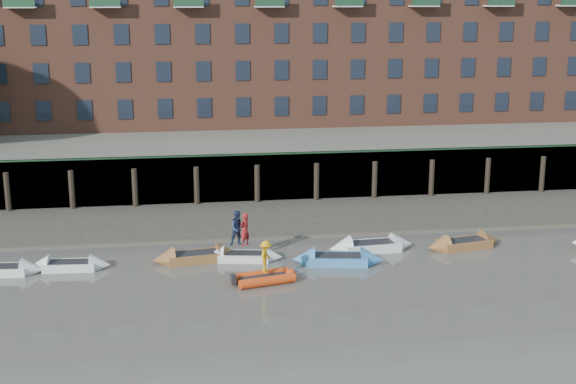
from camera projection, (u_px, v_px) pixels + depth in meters
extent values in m
plane|color=#57524A|center=(360.00, 338.00, 32.89)|extent=(220.00, 220.00, 0.00)
cube|color=#3D382F|center=(295.00, 217.00, 50.16)|extent=(110.00, 8.00, 0.50)
cube|color=#4C4336|center=(304.00, 233.00, 46.90)|extent=(110.00, 1.60, 0.10)
cube|color=#2D2A26|center=(286.00, 177.00, 53.99)|extent=(110.00, 0.80, 3.20)
cylinder|color=black|center=(7.00, 193.00, 51.01)|extent=(0.36, 0.36, 2.60)
cylinder|color=black|center=(72.00, 190.00, 51.55)|extent=(0.36, 0.36, 2.60)
cylinder|color=black|center=(135.00, 188.00, 52.09)|extent=(0.36, 0.36, 2.60)
cylinder|color=black|center=(197.00, 186.00, 52.63)|extent=(0.36, 0.36, 2.60)
cylinder|color=black|center=(257.00, 184.00, 53.17)|extent=(0.36, 0.36, 2.60)
cylinder|color=black|center=(316.00, 182.00, 53.71)|extent=(0.36, 0.36, 2.60)
cylinder|color=black|center=(375.00, 180.00, 54.25)|extent=(0.36, 0.36, 2.60)
cylinder|color=black|center=(432.00, 178.00, 54.79)|extent=(0.36, 0.36, 2.60)
cylinder|color=black|center=(487.00, 177.00, 55.33)|extent=(0.36, 0.36, 2.60)
cylinder|color=black|center=(542.00, 175.00, 55.87)|extent=(0.36, 0.36, 2.60)
cube|color=#264C2D|center=(286.00, 154.00, 53.29)|extent=(110.00, 0.06, 0.10)
cube|color=#5E594D|center=(263.00, 140.00, 67.04)|extent=(110.00, 28.00, 3.20)
cube|color=brown|center=(261.00, 47.00, 66.12)|extent=(80.00, 10.00, 12.00)
cube|color=black|center=(2.00, 112.00, 59.64)|extent=(1.10, 0.12, 1.50)
cube|color=black|center=(44.00, 111.00, 60.05)|extent=(1.10, 0.12, 1.50)
cube|color=black|center=(85.00, 110.00, 60.45)|extent=(1.10, 0.12, 1.50)
cube|color=black|center=(125.00, 109.00, 60.86)|extent=(1.10, 0.12, 1.50)
cube|color=black|center=(165.00, 108.00, 61.26)|extent=(1.10, 0.12, 1.50)
cube|color=black|center=(204.00, 108.00, 61.67)|extent=(1.10, 0.12, 1.50)
cube|color=black|center=(243.00, 107.00, 62.07)|extent=(1.10, 0.12, 1.50)
cube|color=black|center=(282.00, 106.00, 62.48)|extent=(1.10, 0.12, 1.50)
cube|color=black|center=(319.00, 105.00, 62.88)|extent=(1.10, 0.12, 1.50)
cube|color=black|center=(357.00, 105.00, 63.29)|extent=(1.10, 0.12, 1.50)
cube|color=black|center=(394.00, 104.00, 63.69)|extent=(1.10, 0.12, 1.50)
cube|color=black|center=(430.00, 103.00, 64.10)|extent=(1.10, 0.12, 1.50)
cube|color=black|center=(466.00, 102.00, 64.50)|extent=(1.10, 0.12, 1.50)
cube|color=black|center=(501.00, 102.00, 64.91)|extent=(1.10, 0.12, 1.50)
cube|color=black|center=(537.00, 101.00, 65.31)|extent=(1.10, 0.12, 1.50)
cube|color=black|center=(571.00, 100.00, 65.72)|extent=(1.10, 0.12, 1.50)
cube|color=black|center=(41.00, 73.00, 59.35)|extent=(1.10, 0.12, 1.50)
cube|color=black|center=(82.00, 73.00, 59.76)|extent=(1.10, 0.12, 1.50)
cube|color=black|center=(123.00, 72.00, 60.16)|extent=(1.10, 0.12, 1.50)
cube|color=black|center=(164.00, 72.00, 60.57)|extent=(1.10, 0.12, 1.50)
cube|color=black|center=(203.00, 71.00, 60.98)|extent=(1.10, 0.12, 1.50)
cube|color=black|center=(243.00, 71.00, 61.38)|extent=(1.10, 0.12, 1.50)
cube|color=black|center=(281.00, 70.00, 61.79)|extent=(1.10, 0.12, 1.50)
cube|color=black|center=(320.00, 70.00, 62.19)|extent=(1.10, 0.12, 1.50)
cube|color=black|center=(358.00, 69.00, 62.60)|extent=(1.10, 0.12, 1.50)
cube|color=black|center=(395.00, 68.00, 63.00)|extent=(1.10, 0.12, 1.50)
cube|color=black|center=(432.00, 68.00, 63.41)|extent=(1.10, 0.12, 1.50)
cube|color=black|center=(468.00, 67.00, 63.81)|extent=(1.10, 0.12, 1.50)
cube|color=black|center=(504.00, 67.00, 64.22)|extent=(1.10, 0.12, 1.50)
cube|color=black|center=(539.00, 66.00, 64.62)|extent=(1.10, 0.12, 1.50)
cube|color=black|center=(574.00, 66.00, 65.03)|extent=(1.10, 0.12, 1.50)
cube|color=black|center=(38.00, 35.00, 58.66)|extent=(1.10, 0.12, 1.50)
cube|color=black|center=(80.00, 35.00, 59.07)|extent=(1.10, 0.12, 1.50)
cube|color=black|center=(121.00, 34.00, 59.47)|extent=(1.10, 0.12, 1.50)
cube|color=black|center=(162.00, 34.00, 59.88)|extent=(1.10, 0.12, 1.50)
cube|color=black|center=(202.00, 34.00, 60.28)|extent=(1.10, 0.12, 1.50)
cube|color=black|center=(242.00, 33.00, 60.69)|extent=(1.10, 0.12, 1.50)
cube|color=black|center=(281.00, 33.00, 61.09)|extent=(1.10, 0.12, 1.50)
cube|color=black|center=(320.00, 33.00, 61.50)|extent=(1.10, 0.12, 1.50)
cube|color=black|center=(358.00, 33.00, 61.90)|extent=(1.10, 0.12, 1.50)
cube|color=black|center=(396.00, 32.00, 62.31)|extent=(1.10, 0.12, 1.50)
cube|color=black|center=(433.00, 32.00, 62.71)|extent=(1.10, 0.12, 1.50)
cube|color=black|center=(470.00, 32.00, 63.12)|extent=(1.10, 0.12, 1.50)
cube|color=black|center=(506.00, 31.00, 63.52)|extent=(1.10, 0.12, 1.50)
cube|color=black|center=(542.00, 31.00, 63.93)|extent=(1.10, 0.12, 1.50)
cube|color=silver|center=(1.00, 270.00, 40.16)|extent=(2.81, 1.50, 0.42)
cone|color=silver|center=(32.00, 270.00, 40.21)|extent=(1.17, 1.32, 1.22)
cube|color=black|center=(0.00, 266.00, 40.11)|extent=(2.33, 1.15, 0.06)
cube|color=silver|center=(70.00, 266.00, 40.83)|extent=(2.70, 1.37, 0.41)
cone|color=silver|center=(100.00, 265.00, 40.93)|extent=(1.10, 1.25, 1.19)
cone|color=silver|center=(39.00, 266.00, 40.73)|extent=(1.10, 1.25, 1.19)
cube|color=black|center=(70.00, 262.00, 40.78)|extent=(2.25, 1.04, 0.06)
cube|color=brown|center=(196.00, 257.00, 42.09)|extent=(3.08, 1.72, 0.46)
cone|color=brown|center=(228.00, 254.00, 42.55)|extent=(1.31, 1.47, 1.32)
cone|color=brown|center=(163.00, 260.00, 41.63)|extent=(1.31, 1.47, 1.32)
cube|color=black|center=(196.00, 253.00, 42.04)|extent=(2.55, 1.33, 0.06)
cube|color=silver|center=(244.00, 257.00, 42.19)|extent=(2.79, 1.61, 0.41)
cone|color=silver|center=(273.00, 257.00, 42.15)|extent=(1.20, 1.34, 1.19)
cone|color=silver|center=(215.00, 256.00, 42.23)|extent=(1.20, 1.34, 1.19)
cube|color=black|center=(244.00, 253.00, 42.15)|extent=(2.31, 1.24, 0.06)
cube|color=teal|center=(338.00, 260.00, 41.63)|extent=(3.23, 1.86, 0.48)
cone|color=teal|center=(372.00, 260.00, 41.58)|extent=(1.40, 1.55, 1.38)
cone|color=teal|center=(304.00, 259.00, 41.67)|extent=(1.40, 1.55, 1.38)
cube|color=black|center=(338.00, 256.00, 41.57)|extent=(2.68, 1.44, 0.06)
cube|color=silver|center=(371.00, 246.00, 43.75)|extent=(3.17, 1.62, 0.48)
cone|color=silver|center=(402.00, 244.00, 44.13)|extent=(1.30, 1.47, 1.39)
cone|color=silver|center=(340.00, 249.00, 43.38)|extent=(1.30, 1.47, 1.39)
cube|color=black|center=(371.00, 243.00, 43.70)|extent=(2.63, 1.23, 0.06)
cube|color=brown|center=(464.00, 244.00, 44.26)|extent=(3.12, 1.89, 0.45)
cone|color=brown|center=(491.00, 240.00, 44.82)|extent=(1.38, 1.52, 1.31)
cone|color=brown|center=(437.00, 247.00, 43.70)|extent=(1.38, 1.52, 1.31)
cube|color=black|center=(464.00, 240.00, 44.21)|extent=(2.58, 1.46, 0.06)
cylinder|color=#CA3C0F|center=(261.00, 275.00, 39.47)|extent=(2.84, 1.11, 0.46)
cylinder|color=#CA3C0F|center=(267.00, 281.00, 38.59)|extent=(2.84, 1.11, 0.46)
sphere|color=#CA3C0F|center=(291.00, 274.00, 39.53)|extent=(0.53, 0.53, 0.53)
cube|color=black|center=(264.00, 278.00, 39.03)|extent=(2.47, 1.33, 0.16)
imported|color=maroon|center=(245.00, 229.00, 41.90)|extent=(0.76, 0.76, 1.77)
imported|color=#19233F|center=(238.00, 228.00, 41.92)|extent=(1.03, 0.87, 1.88)
imported|color=orange|center=(266.00, 257.00, 38.83)|extent=(0.91, 1.17, 1.59)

